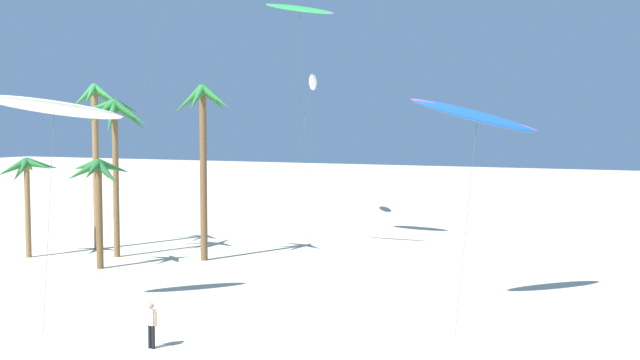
{
  "coord_description": "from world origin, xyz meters",
  "views": [
    {
      "loc": [
        10.58,
        -5.26,
        8.48
      ],
      "look_at": [
        -0.5,
        17.86,
        6.67
      ],
      "focal_mm": 44.42,
      "sensor_mm": 36.0,
      "label": 1
    }
  ],
  "objects_px": {
    "flying_kite_0": "(299,9)",
    "palm_tree_4": "(202,126)",
    "flying_kite_8": "(54,107)",
    "palm_tree_0": "(28,174)",
    "palm_tree_2": "(95,124)",
    "palm_tree_3": "(98,180)",
    "flying_kite_4": "(313,82)",
    "flying_kite_3": "(477,116)",
    "person_near_right": "(151,323)",
    "palm_tree_1": "(115,126)"
  },
  "relations": [
    {
      "from": "flying_kite_4",
      "to": "flying_kite_0",
      "type": "bearing_deg",
      "value": -66.94
    },
    {
      "from": "flying_kite_3",
      "to": "flying_kite_4",
      "type": "xyz_separation_m",
      "value": [
        -22.49,
        28.88,
        3.42
      ]
    },
    {
      "from": "palm_tree_1",
      "to": "flying_kite_0",
      "type": "distance_m",
      "value": 14.79
    },
    {
      "from": "palm_tree_2",
      "to": "person_near_right",
      "type": "distance_m",
      "value": 26.56
    },
    {
      "from": "palm_tree_0",
      "to": "palm_tree_4",
      "type": "relative_size",
      "value": 0.58
    },
    {
      "from": "palm_tree_2",
      "to": "person_near_right",
      "type": "relative_size",
      "value": 6.43
    },
    {
      "from": "flying_kite_3",
      "to": "flying_kite_4",
      "type": "distance_m",
      "value": 36.76
    },
    {
      "from": "palm_tree_0",
      "to": "flying_kite_4",
      "type": "bearing_deg",
      "value": 76.02
    },
    {
      "from": "palm_tree_1",
      "to": "flying_kite_0",
      "type": "height_order",
      "value": "flying_kite_0"
    },
    {
      "from": "flying_kite_8",
      "to": "palm_tree_0",
      "type": "bearing_deg",
      "value": 140.17
    },
    {
      "from": "flying_kite_3",
      "to": "palm_tree_0",
      "type": "bearing_deg",
      "value": 176.91
    },
    {
      "from": "palm_tree_3",
      "to": "flying_kite_3",
      "type": "relative_size",
      "value": 0.65
    },
    {
      "from": "palm_tree_0",
      "to": "flying_kite_4",
      "type": "relative_size",
      "value": 0.48
    },
    {
      "from": "palm_tree_4",
      "to": "flying_kite_4",
      "type": "bearing_deg",
      "value": 99.38
    },
    {
      "from": "palm_tree_0",
      "to": "flying_kite_4",
      "type": "distance_m",
      "value": 28.98
    },
    {
      "from": "palm_tree_3",
      "to": "flying_kite_0",
      "type": "height_order",
      "value": "flying_kite_0"
    },
    {
      "from": "palm_tree_4",
      "to": "flying_kite_4",
      "type": "relative_size",
      "value": 0.83
    },
    {
      "from": "palm_tree_0",
      "to": "flying_kite_0",
      "type": "height_order",
      "value": "flying_kite_0"
    },
    {
      "from": "flying_kite_0",
      "to": "person_near_right",
      "type": "bearing_deg",
      "value": -75.54
    },
    {
      "from": "flying_kite_4",
      "to": "person_near_right",
      "type": "xyz_separation_m",
      "value": [
        13.1,
        -40.62,
        -11.3
      ]
    },
    {
      "from": "palm_tree_4",
      "to": "flying_kite_0",
      "type": "relative_size",
      "value": 0.64
    },
    {
      "from": "palm_tree_2",
      "to": "flying_kite_3",
      "type": "relative_size",
      "value": 1.13
    },
    {
      "from": "person_near_right",
      "to": "flying_kite_3",
      "type": "bearing_deg",
      "value": 51.38
    },
    {
      "from": "palm_tree_2",
      "to": "flying_kite_3",
      "type": "distance_m",
      "value": 28.25
    },
    {
      "from": "flying_kite_3",
      "to": "person_near_right",
      "type": "height_order",
      "value": "flying_kite_3"
    },
    {
      "from": "flying_kite_0",
      "to": "flying_kite_3",
      "type": "distance_m",
      "value": 21.95
    },
    {
      "from": "palm_tree_0",
      "to": "flying_kite_8",
      "type": "height_order",
      "value": "flying_kite_8"
    },
    {
      "from": "flying_kite_3",
      "to": "palm_tree_4",
      "type": "bearing_deg",
      "value": 163.66
    },
    {
      "from": "palm_tree_2",
      "to": "flying_kite_8",
      "type": "distance_m",
      "value": 18.26
    },
    {
      "from": "palm_tree_2",
      "to": "palm_tree_4",
      "type": "height_order",
      "value": "palm_tree_2"
    },
    {
      "from": "palm_tree_1",
      "to": "flying_kite_8",
      "type": "distance_m",
      "value": 14.94
    },
    {
      "from": "palm_tree_0",
      "to": "person_near_right",
      "type": "height_order",
      "value": "palm_tree_0"
    },
    {
      "from": "flying_kite_3",
      "to": "palm_tree_1",
      "type": "bearing_deg",
      "value": 170.33
    },
    {
      "from": "palm_tree_3",
      "to": "flying_kite_8",
      "type": "xyz_separation_m",
      "value": [
        5.64,
        -9.18,
        3.98
      ]
    },
    {
      "from": "palm_tree_1",
      "to": "palm_tree_4",
      "type": "xyz_separation_m",
      "value": [
        5.76,
        1.31,
        0.0
      ]
    },
    {
      "from": "palm_tree_2",
      "to": "flying_kite_0",
      "type": "distance_m",
      "value": 15.86
    },
    {
      "from": "palm_tree_4",
      "to": "flying_kite_3",
      "type": "height_order",
      "value": "palm_tree_4"
    },
    {
      "from": "palm_tree_0",
      "to": "flying_kite_0",
      "type": "bearing_deg",
      "value": 40.86
    },
    {
      "from": "flying_kite_0",
      "to": "flying_kite_8",
      "type": "relative_size",
      "value": 1.7
    },
    {
      "from": "flying_kite_4",
      "to": "flying_kite_8",
      "type": "xyz_separation_m",
      "value": [
        5.59,
        -37.63,
        -3.03
      ]
    },
    {
      "from": "flying_kite_0",
      "to": "palm_tree_4",
      "type": "bearing_deg",
      "value": -109.81
    },
    {
      "from": "palm_tree_4",
      "to": "flying_kite_0",
      "type": "height_order",
      "value": "flying_kite_0"
    },
    {
      "from": "palm_tree_3",
      "to": "flying_kite_3",
      "type": "xyz_separation_m",
      "value": [
        22.54,
        -0.43,
        3.59
      ]
    },
    {
      "from": "palm_tree_3",
      "to": "flying_kite_8",
      "type": "bearing_deg",
      "value": -58.42
    },
    {
      "from": "palm_tree_1",
      "to": "palm_tree_2",
      "type": "distance_m",
      "value": 3.73
    },
    {
      "from": "flying_kite_8",
      "to": "palm_tree_2",
      "type": "bearing_deg",
      "value": 125.9
    },
    {
      "from": "palm_tree_3",
      "to": "palm_tree_1",
      "type": "bearing_deg",
      "value": 116.29
    },
    {
      "from": "palm_tree_2",
      "to": "flying_kite_8",
      "type": "height_order",
      "value": "palm_tree_2"
    },
    {
      "from": "palm_tree_2",
      "to": "palm_tree_4",
      "type": "relative_size",
      "value": 1.02
    },
    {
      "from": "flying_kite_3",
      "to": "flying_kite_4",
      "type": "bearing_deg",
      "value": 127.9
    }
  ]
}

